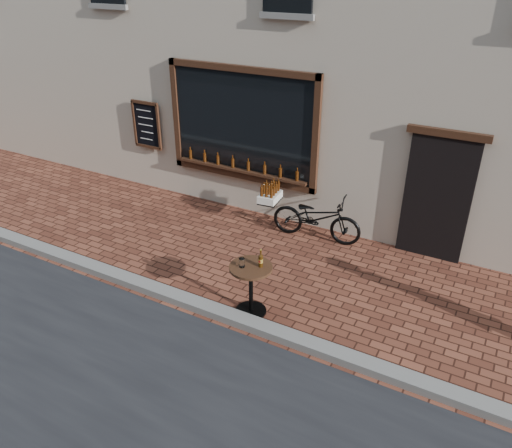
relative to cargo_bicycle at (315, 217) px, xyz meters
The scene contains 4 objects.
ground 3.08m from the cargo_bicycle, 87.80° to the right, with size 90.00×90.00×0.00m, color #502619.
kerb 2.87m from the cargo_bicycle, 87.65° to the right, with size 90.00×0.25×0.12m, color slate.
cargo_bicycle is the anchor object (origin of this frame).
bistro_table 2.54m from the cargo_bicycle, 88.70° to the right, with size 0.63×0.63×1.08m.
Camera 1 is at (2.90, -4.72, 4.70)m, focal length 35.00 mm.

